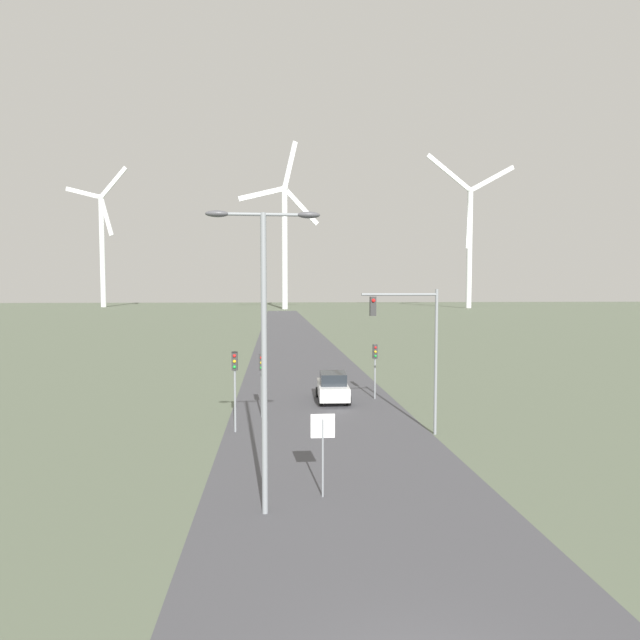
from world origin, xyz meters
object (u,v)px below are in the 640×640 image
Objects in this scene: stop_sign_near at (323,439)px; wind_turbine_center at (470,235)px; traffic_light_post_near_left at (235,373)px; streetlamp at (264,324)px; car_approaching at (333,387)px; traffic_light_post_mid_left at (262,371)px; wind_turbine_far_left at (102,241)px; traffic_light_mast_overhead at (413,335)px; traffic_light_post_near_right at (375,359)px; wind_turbine_left at (285,235)px.

stop_sign_near is 199.40m from wind_turbine_center.
traffic_light_post_near_left is 0.06× the size of wind_turbine_center.
traffic_light_post_near_left is (-1.62, 9.10, -3.00)m from streetlamp.
stop_sign_near is 0.67× the size of car_approaching.
traffic_light_post_mid_left is 0.06× the size of wind_turbine_far_left.
traffic_light_post_near_left is 1.14× the size of traffic_light_post_mid_left.
wind_turbine_center is (77.50, 181.59, 27.90)m from stop_sign_near.
traffic_light_mast_overhead reaches higher than traffic_light_post_mid_left.
streetlamp reaches higher than traffic_light_post_near_left.
wind_turbine_left is at bearing 90.88° from traffic_light_post_near_right.
streetlamp reaches higher than traffic_light_post_near_right.
stop_sign_near is 8.83m from traffic_light_post_near_left.
wind_turbine_left reaches higher than stop_sign_near.
traffic_light_post_mid_left is 0.05× the size of wind_turbine_left.
streetlamp reaches higher than traffic_light_mast_overhead.
traffic_light_mast_overhead is at bearing -68.91° from car_approaching.
traffic_light_post_near_right is at bearing -67.37° from wind_turbine_far_left.
wind_turbine_left is at bearing 89.89° from car_approaching.
wind_turbine_center is at bearing 66.89° from stop_sign_near.
traffic_light_mast_overhead is at bearing -29.15° from traffic_light_post_mid_left.
traffic_light_post_mid_left is (-0.40, 11.85, -3.35)m from streetlamp.
streetlamp is 2.68× the size of traffic_light_post_mid_left.
wind_turbine_left is at bearing 88.01° from traffic_light_post_near_left.
traffic_light_mast_overhead is (6.83, 7.82, -1.07)m from streetlamp.
streetlamp is 10.44m from traffic_light_mast_overhead.
stop_sign_near is 11.06m from traffic_light_post_mid_left.
traffic_light_post_near_left is 169.68m from wind_turbine_left.
stop_sign_near is 0.40× the size of traffic_light_mast_overhead.
wind_turbine_far_left reaches higher than car_approaching.
wind_turbine_far_left reaches higher than traffic_light_post_near_left.
traffic_light_post_near_right is at bearing 67.24° from streetlamp.
traffic_light_post_mid_left is at bearing -69.57° from wind_turbine_far_left.
wind_turbine_left is 75.45m from wind_turbine_center.
wind_turbine_far_left is at bearing 109.86° from traffic_light_post_near_left.
streetlamp reaches higher than car_approaching.
traffic_light_mast_overhead reaches higher than traffic_light_post_near_left.
wind_turbine_left is at bearing 89.25° from stop_sign_near.
traffic_light_post_near_left reaches higher than traffic_light_post_mid_left.
traffic_light_post_near_right reaches higher than car_approaching.
wind_turbine_left is at bearing 90.89° from traffic_light_mast_overhead.
traffic_light_post_near_right is 1.01× the size of traffic_light_post_mid_left.
wind_turbine_left is 1.05× the size of wind_turbine_center.
wind_turbine_left reaches higher than traffic_light_mast_overhead.
traffic_light_post_near_right is 0.84× the size of car_approaching.
traffic_light_post_mid_left is 0.06× the size of wind_turbine_center.
car_approaching is at bearing -170.12° from traffic_light_post_near_right.
streetlamp is 0.14× the size of wind_turbine_left.
stop_sign_near is 0.05× the size of wind_turbine_far_left.
stop_sign_near is at bearing -66.39° from traffic_light_post_near_left.
traffic_light_post_near_right is 0.06× the size of wind_turbine_center.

